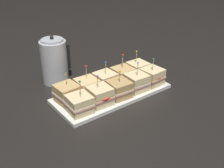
% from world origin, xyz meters
% --- Properties ---
extents(ground_plane, '(6.00, 6.00, 0.00)m').
position_xyz_m(ground_plane, '(0.00, 0.00, 0.00)').
color(ground_plane, black).
extents(serving_platter, '(0.61, 0.26, 0.02)m').
position_xyz_m(serving_platter, '(0.00, 0.00, 0.01)').
color(serving_platter, silver).
rests_on(serving_platter, ground_plane).
extents(sandwich_front_far_left, '(0.11, 0.11, 0.17)m').
position_xyz_m(sandwich_front_far_left, '(-0.23, -0.06, 0.06)').
color(sandwich_front_far_left, beige).
rests_on(sandwich_front_far_left, serving_platter).
extents(sandwich_front_left, '(0.11, 0.11, 0.15)m').
position_xyz_m(sandwich_front_left, '(-0.11, -0.06, 0.06)').
color(sandwich_front_left, beige).
rests_on(sandwich_front_left, serving_platter).
extents(sandwich_front_center, '(0.11, 0.11, 0.15)m').
position_xyz_m(sandwich_front_center, '(0.00, -0.06, 0.06)').
color(sandwich_front_center, tan).
rests_on(sandwich_front_center, serving_platter).
extents(sandwich_front_right, '(0.11, 0.11, 0.16)m').
position_xyz_m(sandwich_front_right, '(0.12, -0.06, 0.06)').
color(sandwich_front_right, beige).
rests_on(sandwich_front_right, serving_platter).
extents(sandwich_front_far_right, '(0.11, 0.11, 0.16)m').
position_xyz_m(sandwich_front_far_right, '(0.23, -0.06, 0.06)').
color(sandwich_front_far_right, beige).
rests_on(sandwich_front_far_right, serving_platter).
extents(sandwich_back_far_left, '(0.11, 0.11, 0.15)m').
position_xyz_m(sandwich_back_far_left, '(-0.23, 0.06, 0.06)').
color(sandwich_back_far_left, tan).
rests_on(sandwich_back_far_left, serving_platter).
extents(sandwich_back_left, '(0.11, 0.11, 0.16)m').
position_xyz_m(sandwich_back_left, '(-0.12, 0.06, 0.06)').
color(sandwich_back_left, '#DBB77A').
rests_on(sandwich_back_left, serving_platter).
extents(sandwich_back_center, '(0.11, 0.11, 0.15)m').
position_xyz_m(sandwich_back_center, '(0.00, 0.06, 0.06)').
color(sandwich_back_center, beige).
rests_on(sandwich_back_center, serving_platter).
extents(sandwich_back_right, '(0.11, 0.11, 0.16)m').
position_xyz_m(sandwich_back_right, '(0.11, 0.05, 0.06)').
color(sandwich_back_right, tan).
rests_on(sandwich_back_right, serving_platter).
extents(sandwich_back_far_right, '(0.11, 0.11, 0.15)m').
position_xyz_m(sandwich_back_far_right, '(0.23, 0.06, 0.06)').
color(sandwich_back_far_right, beige).
rests_on(sandwich_back_far_right, serving_platter).
extents(kettle_steel, '(0.17, 0.14, 0.27)m').
position_xyz_m(kettle_steel, '(-0.16, 0.31, 0.12)').
color(kettle_steel, '#B7BABF').
rests_on(kettle_steel, ground_plane).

